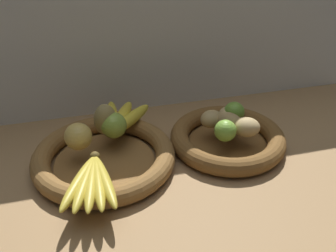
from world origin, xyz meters
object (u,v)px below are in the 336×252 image
apple_golden_left (78,137)px  potato_back (229,114)px  fruit_bowl_left (104,157)px  pear_brown (105,120)px  banana_bunch_back (121,118)px  banana_bunch_front (92,181)px  lime_near (225,131)px  potato_large (229,122)px  fruit_bowl_right (227,138)px  chili_pepper (235,123)px  apple_green_back (114,125)px  lime_far (234,112)px  potato_small (246,127)px  potato_oblong (211,119)px

apple_golden_left → potato_back: size_ratio=1.06×
fruit_bowl_left → pear_brown: 9.77cm
fruit_bowl_left → apple_golden_left: bearing=163.0°
pear_brown → banana_bunch_back: (4.73, 4.48, -2.71)cm
banana_bunch_front → potato_back: potato_back is taller
lime_near → potato_large: bearing=56.3°
fruit_bowl_right → apple_golden_left: size_ratio=4.57×
potato_back → chili_pepper: bearing=-84.1°
apple_green_back → lime_near: bearing=-18.2°
fruit_bowl_left → apple_green_back: apple_green_back is taller
apple_golden_left → chili_pepper: apple_golden_left is taller
fruit_bowl_right → lime_far: size_ratio=5.43×
pear_brown → banana_bunch_back: 7.06cm
potato_back → lime_near: size_ratio=1.13×
apple_golden_left → potato_back: 41.70cm
apple_golden_left → potato_small: apple_golden_left is taller
fruit_bowl_right → banana_bunch_back: bearing=158.0°
banana_bunch_back → lime_near: (24.56, -15.23, 1.21)cm
potato_small → potato_back: 8.30cm
fruit_bowl_right → chili_pepper: chili_pepper is taller
fruit_bowl_right → banana_bunch_front: size_ratio=1.56×
pear_brown → apple_green_back: bearing=-42.4°
apple_green_back → banana_bunch_back: bearing=65.3°
apple_golden_left → lime_near: apple_golden_left is taller
fruit_bowl_left → apple_golden_left: size_ratio=5.30×
potato_back → lime_near: (-4.94, -8.91, 0.83)cm
potato_back → chili_pepper: 3.59cm
banana_bunch_back → potato_back: potato_back is taller
lime_far → lime_near: bearing=-125.8°
fruit_bowl_left → apple_green_back: (3.57, 4.86, 6.07)cm
potato_large → lime_near: (-2.78, -4.18, 0.28)cm
lime_near → fruit_bowl_left: bearing=172.3°
apple_golden_left → banana_bunch_back: size_ratio=0.37×
fruit_bowl_right → potato_back: 7.01cm
potato_back → chili_pepper: potato_back is taller
potato_oblong → chili_pepper: 6.74cm
chili_pepper → lime_near: bearing=-104.2°
banana_bunch_back → potato_oblong: size_ratio=2.98×
pear_brown → potato_small: size_ratio=1.22×
potato_oblong → potato_large: 4.92cm
fruit_bowl_right → potato_oblong: size_ratio=5.04×
apple_green_back → lime_far: bearing=-1.2°
fruit_bowl_right → lime_near: bearing=-123.7°
fruit_bowl_left → apple_green_back: 8.56cm
apple_green_back → potato_small: size_ratio=0.95×
pear_brown → lime_far: pear_brown is taller
apple_golden_left → potato_small: 43.18cm
apple_golden_left → fruit_bowl_right: bearing=-2.5°
potato_large → lime_near: bearing=-123.7°
potato_oblong → potato_large: size_ratio=0.79×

